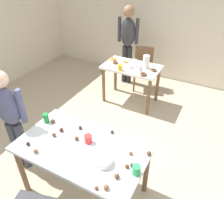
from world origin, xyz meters
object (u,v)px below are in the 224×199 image
dining_table_near (82,152)px  dining_table_far (131,72)px  person_girl_near (10,115)px  chair_far_table (143,65)px  mixing_bowl (103,161)px  person_adult_far (128,39)px  pitcher_far (146,62)px  soda_can (46,118)px

dining_table_near → dining_table_far: 2.13m
dining_table_far → person_girl_near: (-0.63, -2.15, 0.23)m
chair_far_table → mixing_bowl: bearing=-76.8°
person_girl_near → person_adult_far: person_adult_far is taller
chair_far_table → person_girl_near: (-0.63, -2.81, 0.35)m
person_girl_near → person_adult_far: (0.23, 2.84, 0.15)m
dining_table_near → mixing_bowl: mixing_bowl is taller
dining_table_far → person_girl_near: person_girl_near is taller
dining_table_near → person_girl_near: size_ratio=0.97×
person_girl_near → pitcher_far: person_girl_near is taller
pitcher_far → mixing_bowl: bearing=-79.6°
chair_far_table → mixing_bowl: 2.94m
dining_table_near → chair_far_table: (-0.35, 2.76, -0.16)m
chair_far_table → mixing_bowl: (0.67, -2.85, 0.29)m
person_adult_far → soda_can: size_ratio=13.52×
soda_can → person_girl_near: bearing=-152.4°
chair_far_table → person_adult_far: person_adult_far is taller
soda_can → pitcher_far: bearing=75.7°
dining_table_far → mixing_bowl: 2.29m
soda_can → mixing_bowl: bearing=-13.9°
mixing_bowl → pitcher_far: bearing=100.4°
person_girl_near → mixing_bowl: person_girl_near is taller
dining_table_near → mixing_bowl: size_ratio=7.87×
person_adult_far → pitcher_far: bearing=-44.4°
dining_table_near → person_adult_far: bearing=105.0°
chair_far_table → soda_can: bearing=-95.6°
mixing_bowl → soda_can: size_ratio=1.45×
dining_table_far → person_adult_far: person_adult_far is taller
person_girl_near → soda_can: (0.37, 0.19, -0.04)m
dining_table_far → person_girl_near: size_ratio=0.72×
soda_can → chair_far_table: bearing=84.4°
dining_table_far → pitcher_far: (0.25, 0.05, 0.24)m
dining_table_near → mixing_bowl: bearing=-15.5°
person_adult_far → mixing_bowl: (1.06, -2.88, -0.22)m
chair_far_table → person_girl_near: bearing=-102.6°
dining_table_far → mixing_bowl: size_ratio=5.82×
soda_can → pitcher_far: size_ratio=0.52×
dining_table_far → soda_can: bearing=-97.5°
mixing_bowl → pitcher_far: pitcher_far is taller
dining_table_near → person_adult_far: person_adult_far is taller
chair_far_table → pitcher_far: size_ratio=3.71×
person_girl_near → person_adult_far: size_ratio=0.87×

